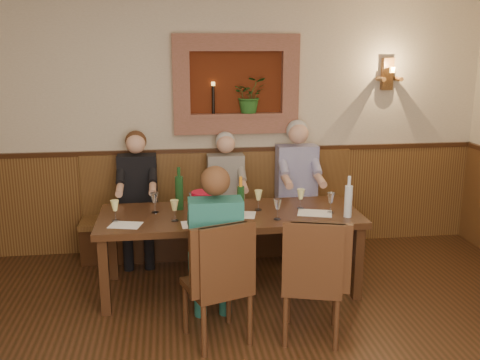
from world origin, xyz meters
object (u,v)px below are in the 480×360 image
(bench, at_px, (220,224))
(person_bench_right, at_px, (298,199))
(chair_near_left, at_px, (218,306))
(wine_bottle_green_a, at_px, (241,200))
(person_chair_front, at_px, (215,265))
(wine_bottle_green_b, at_px, (179,192))
(chair_near_right, at_px, (311,303))
(dining_table, at_px, (230,221))
(person_bench_left, at_px, (138,208))
(person_bench_mid, at_px, (227,206))
(spittoon_bucket, at_px, (203,205))
(water_bottle, at_px, (348,200))

(bench, height_order, person_bench_right, person_bench_right)
(chair_near_left, bearing_deg, wine_bottle_green_a, 51.54)
(person_chair_front, xyz_separation_m, wine_bottle_green_b, (-0.25, 0.97, 0.34))
(chair_near_left, bearing_deg, chair_near_right, -23.25)
(dining_table, distance_m, bench, 1.01)
(person_bench_left, bearing_deg, person_bench_right, -0.09)
(dining_table, bearing_deg, person_chair_front, -105.09)
(bench, bearing_deg, dining_table, -90.00)
(chair_near_right, xyz_separation_m, wine_bottle_green_a, (-0.44, 0.86, 0.61))
(dining_table, relative_size, person_bench_mid, 1.76)
(bench, distance_m, chair_near_left, 1.87)
(chair_near_left, relative_size, person_chair_front, 0.72)
(person_bench_mid, bearing_deg, bench, 120.20)
(spittoon_bucket, xyz_separation_m, wine_bottle_green_a, (0.34, -0.01, 0.03))
(wine_bottle_green_b, height_order, water_bottle, wine_bottle_green_b)
(chair_near_left, xyz_separation_m, person_bench_right, (1.05, 1.75, 0.32))
(chair_near_left, xyz_separation_m, wine_bottle_green_a, (0.29, 0.80, 0.61))
(bench, distance_m, wine_bottle_green_a, 1.21)
(chair_near_right, height_order, wine_bottle_green_a, wine_bottle_green_a)
(chair_near_left, bearing_deg, bench, 65.01)
(person_bench_mid, distance_m, person_chair_front, 1.64)
(dining_table, distance_m, person_bench_mid, 0.85)
(dining_table, distance_m, chair_near_left, 1.01)
(person_chair_front, xyz_separation_m, wine_bottle_green_a, (0.29, 0.66, 0.33))
(dining_table, bearing_deg, water_bottle, -13.64)
(spittoon_bucket, height_order, wine_bottle_green_b, wine_bottle_green_b)
(person_bench_right, bearing_deg, wine_bottle_green_b, -153.72)
(chair_near_left, relative_size, person_bench_right, 0.68)
(person_bench_left, bearing_deg, bench, 6.76)
(spittoon_bucket, xyz_separation_m, wine_bottle_green_b, (-0.21, 0.29, 0.05))
(person_chair_front, bearing_deg, chair_near_left, -87.22)
(chair_near_right, height_order, wine_bottle_green_b, wine_bottle_green_b)
(person_bench_mid, bearing_deg, wine_bottle_green_b, -128.60)
(wine_bottle_green_a, relative_size, water_bottle, 0.98)
(wine_bottle_green_a, bearing_deg, person_bench_mid, 91.44)
(chair_near_left, xyz_separation_m, person_bench_left, (-0.68, 1.75, 0.28))
(person_bench_right, bearing_deg, wine_bottle_green_a, -128.89)
(wine_bottle_green_a, bearing_deg, person_chair_front, -113.88)
(wine_bottle_green_b, bearing_deg, dining_table, -22.45)
(person_bench_mid, relative_size, person_chair_front, 0.98)
(bench, xyz_separation_m, wine_bottle_green_a, (0.08, -1.06, 0.57))
(person_bench_left, relative_size, person_bench_right, 0.94)
(person_bench_left, distance_m, person_bench_right, 1.73)
(dining_table, distance_m, person_chair_front, 0.81)
(water_bottle, bearing_deg, bench, 131.07)
(bench, relative_size, chair_near_left, 2.98)
(person_chair_front, bearing_deg, person_bench_right, 56.70)
(person_bench_right, bearing_deg, person_bench_mid, 179.74)
(chair_near_right, relative_size, wine_bottle_green_a, 2.72)
(dining_table, xyz_separation_m, spittoon_bucket, (-0.25, -0.10, 0.20))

